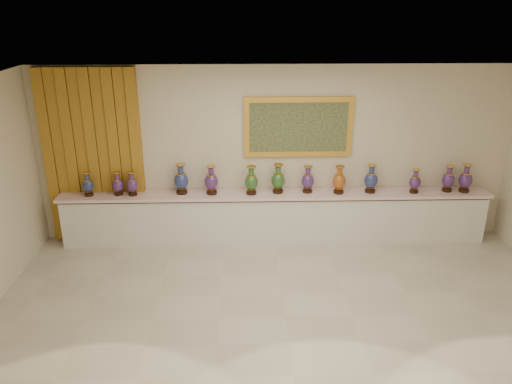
# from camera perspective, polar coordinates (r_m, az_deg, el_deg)

# --- Properties ---
(ground) EXTENTS (8.00, 8.00, 0.00)m
(ground) POSITION_cam_1_polar(r_m,az_deg,el_deg) (6.87, 3.41, -14.08)
(ground) COLOR beige
(ground) RESTS_ON ground
(room) EXTENTS (8.00, 8.00, 8.00)m
(room) POSITION_cam_1_polar(r_m,az_deg,el_deg) (8.59, -14.60, 4.39)
(room) COLOR beige
(room) RESTS_ON ground
(counter) EXTENTS (7.28, 0.48, 0.90)m
(counter) POSITION_cam_1_polar(r_m,az_deg,el_deg) (8.62, 2.19, -2.95)
(counter) COLOR white
(counter) RESTS_ON ground
(vase_0) EXTENTS (0.23, 0.23, 0.41)m
(vase_0) POSITION_cam_1_polar(r_m,az_deg,el_deg) (8.71, -18.67, 0.74)
(vase_0) COLOR black
(vase_0) RESTS_ON counter
(vase_1) EXTENTS (0.19, 0.19, 0.40)m
(vase_1) POSITION_cam_1_polar(r_m,az_deg,el_deg) (8.60, -15.52, 0.80)
(vase_1) COLOR black
(vase_1) RESTS_ON counter
(vase_2) EXTENTS (0.23, 0.23, 0.41)m
(vase_2) POSITION_cam_1_polar(r_m,az_deg,el_deg) (8.52, -13.97, 0.81)
(vase_2) COLOR black
(vase_2) RESTS_ON counter
(vase_3) EXTENTS (0.26, 0.26, 0.52)m
(vase_3) POSITION_cam_1_polar(r_m,az_deg,el_deg) (8.42, -8.55, 1.32)
(vase_3) COLOR black
(vase_3) RESTS_ON counter
(vase_4) EXTENTS (0.23, 0.23, 0.50)m
(vase_4) POSITION_cam_1_polar(r_m,az_deg,el_deg) (8.35, -5.12, 1.23)
(vase_4) COLOR black
(vase_4) RESTS_ON counter
(vase_5) EXTENTS (0.28, 0.28, 0.49)m
(vase_5) POSITION_cam_1_polar(r_m,az_deg,el_deg) (8.31, -0.54, 1.19)
(vase_5) COLOR black
(vase_5) RESTS_ON counter
(vase_6) EXTENTS (0.28, 0.28, 0.50)m
(vase_6) POSITION_cam_1_polar(r_m,az_deg,el_deg) (8.38, 2.54, 1.38)
(vase_6) COLOR black
(vase_6) RESTS_ON counter
(vase_7) EXTENTS (0.22, 0.22, 0.46)m
(vase_7) POSITION_cam_1_polar(r_m,az_deg,el_deg) (8.44, 5.93, 1.31)
(vase_7) COLOR black
(vase_7) RESTS_ON counter
(vase_8) EXTENTS (0.23, 0.23, 0.48)m
(vase_8) POSITION_cam_1_polar(r_m,az_deg,el_deg) (8.46, 9.48, 1.24)
(vase_8) COLOR black
(vase_8) RESTS_ON counter
(vase_9) EXTENTS (0.26, 0.26, 0.49)m
(vase_9) POSITION_cam_1_polar(r_m,az_deg,el_deg) (8.61, 13.01, 1.35)
(vase_9) COLOR black
(vase_9) RESTS_ON counter
(vase_10) EXTENTS (0.25, 0.25, 0.41)m
(vase_10) POSITION_cam_1_polar(r_m,az_deg,el_deg) (8.80, 17.70, 1.08)
(vase_10) COLOR black
(vase_10) RESTS_ON counter
(vase_11) EXTENTS (0.27, 0.27, 0.45)m
(vase_11) POSITION_cam_1_polar(r_m,az_deg,el_deg) (9.05, 21.11, 1.31)
(vase_11) COLOR black
(vase_11) RESTS_ON counter
(vase_12) EXTENTS (0.24, 0.24, 0.49)m
(vase_12) POSITION_cam_1_polar(r_m,az_deg,el_deg) (9.12, 22.82, 1.32)
(vase_12) COLOR black
(vase_12) RESTS_ON counter
(label_card) EXTENTS (0.10, 0.06, 0.00)m
(label_card) POSITION_cam_1_polar(r_m,az_deg,el_deg) (8.36, -8.59, -0.52)
(label_card) COLOR white
(label_card) RESTS_ON counter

